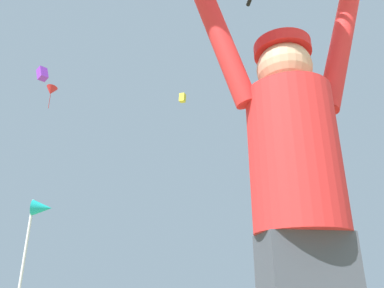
# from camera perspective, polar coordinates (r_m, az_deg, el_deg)

# --- Properties ---
(kite_flyer_person) EXTENTS (0.81, 0.34, 1.92)m
(kite_flyer_person) POSITION_cam_1_polar(r_m,az_deg,el_deg) (1.39, 16.38, -8.54)
(kite_flyer_person) COLOR #424751
(kite_flyer_person) RESTS_ON ground
(distant_kite_yellow_mid_left) EXTENTS (0.82, 0.81, 0.95)m
(distant_kite_yellow_mid_left) POSITION_cam_1_polar(r_m,az_deg,el_deg) (38.61, -1.51, 7.26)
(distant_kite_yellow_mid_left) COLOR yellow
(distant_kite_red_overhead_distant) EXTENTS (1.42, 1.42, 2.31)m
(distant_kite_red_overhead_distant) POSITION_cam_1_polar(r_m,az_deg,el_deg) (36.67, -21.28, 7.80)
(distant_kite_red_overhead_distant) COLOR red
(distant_kite_purple_far_center) EXTENTS (0.90, 0.82, 0.97)m
(distant_kite_purple_far_center) POSITION_cam_1_polar(r_m,az_deg,el_deg) (25.63, -22.47, 10.16)
(distant_kite_purple_far_center) COLOR purple
(marker_flag) EXTENTS (0.30, 0.24, 1.84)m
(marker_flag) POSITION_cam_1_polar(r_m,az_deg,el_deg) (5.91, -22.87, -10.41)
(marker_flag) COLOR silver
(marker_flag) RESTS_ON ground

